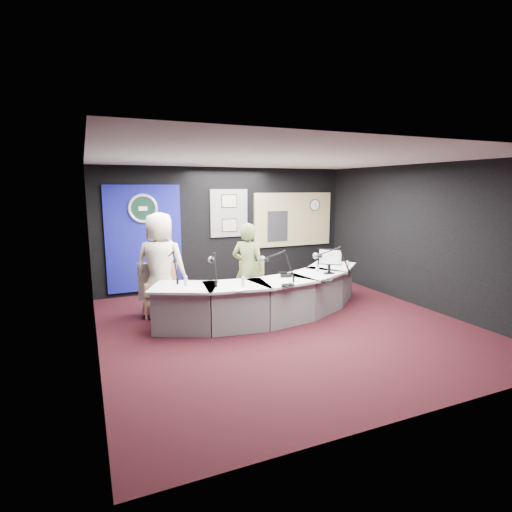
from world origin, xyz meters
name	(u,v)px	position (x,y,z in m)	size (l,w,h in m)	color
ground	(285,325)	(0.00, 0.00, 0.00)	(6.00, 6.00, 0.00)	black
ceiling	(287,159)	(0.00, 0.00, 2.80)	(6.00, 6.00, 0.02)	silver
wall_back	(227,228)	(0.00, 3.00, 1.40)	(6.00, 0.02, 2.80)	black
wall_front	(427,285)	(0.00, -3.00, 1.40)	(6.00, 0.02, 2.80)	black
wall_left	(92,257)	(-3.00, 0.00, 1.40)	(0.02, 6.00, 2.80)	black
wall_right	(422,236)	(3.00, 0.00, 1.40)	(0.02, 6.00, 2.80)	black
broadcast_desk	(269,297)	(-0.05, 0.55, 0.38)	(4.50, 1.90, 0.75)	silver
backdrop_panel	(144,239)	(-1.90, 2.97, 1.25)	(1.60, 0.05, 2.30)	navy
agency_seal	(143,209)	(-1.90, 2.93, 1.90)	(0.63, 0.63, 0.07)	silver
seal_center	(143,209)	(-1.90, 2.94, 1.90)	(0.48, 0.48, 0.01)	black
pinboard	(229,213)	(0.05, 2.97, 1.75)	(0.90, 0.04, 1.10)	slate
framed_photo_upper	(229,201)	(0.05, 2.94, 2.03)	(0.34, 0.02, 0.27)	gray
framed_photo_lower	(230,225)	(0.05, 2.94, 1.47)	(0.34, 0.02, 0.27)	gray
booth_window_frame	(293,219)	(1.75, 2.97, 1.55)	(2.12, 0.06, 1.32)	tan
booth_glow	(293,219)	(1.75, 2.96, 1.55)	(2.00, 0.02, 1.20)	#FFF0A1
equipment_rack	(278,226)	(1.30, 2.94, 1.40)	(0.55, 0.02, 0.75)	black
wall_clock	(315,205)	(2.35, 2.94, 1.90)	(0.28, 0.28, 0.01)	white
armchair_left	(161,290)	(-1.86, 1.31, 0.50)	(0.56, 0.56, 1.00)	tan
armchair_right	(248,287)	(-0.35, 0.81, 0.53)	(0.60, 0.60, 1.06)	tan
draped_jacket	(152,282)	(-1.98, 1.53, 0.62)	(0.50, 0.10, 0.70)	slate
person_man	(160,265)	(-1.86, 1.31, 0.96)	(0.94, 0.61, 1.92)	beige
person_woman	(248,269)	(-0.35, 0.81, 0.86)	(0.63, 0.41, 1.71)	#5E6C39
computer_monitor	(329,257)	(1.09, 0.33, 1.07)	(0.39, 0.02, 0.27)	black
desk_phone	(286,275)	(0.22, 0.42, 0.78)	(0.19, 0.15, 0.05)	black
headphones_near	(327,281)	(0.70, -0.20, 0.77)	(0.22, 0.22, 0.04)	black
headphones_far	(288,285)	(-0.06, -0.20, 0.77)	(0.24, 0.24, 0.04)	black
paper_stack	(191,289)	(-1.57, 0.24, 0.75)	(0.20, 0.29, 0.00)	white
notepad	(238,288)	(-0.87, -0.03, 0.75)	(0.22, 0.32, 0.00)	white
boom_mic_a	(171,263)	(-1.73, 0.95, 1.05)	(0.18, 0.74, 0.60)	black
boom_mic_b	(213,265)	(-1.11, 0.51, 1.05)	(0.23, 0.73, 0.60)	black
boom_mic_c	(278,263)	(-0.02, 0.25, 1.05)	(0.48, 0.63, 0.60)	black
boom_mic_d	(332,259)	(1.06, 0.21, 1.05)	(0.55, 0.57, 0.60)	black
water_bottles	(278,274)	(0.01, 0.30, 0.84)	(3.27, 0.58, 0.18)	silver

